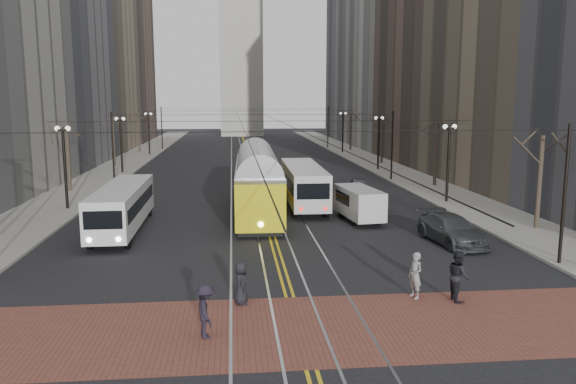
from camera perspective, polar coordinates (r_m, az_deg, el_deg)
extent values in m
plane|color=black|center=(23.23, -0.05, -9.84)|extent=(260.00, 260.00, 0.00)
cube|color=gray|center=(68.48, -16.46, 2.62)|extent=(5.00, 140.00, 0.15)
cube|color=gray|center=(69.41, 8.69, 2.98)|extent=(5.00, 140.00, 0.15)
cube|color=brown|center=(19.52, 1.14, -13.66)|extent=(25.00, 6.00, 0.01)
cube|color=gray|center=(67.30, -3.80, 2.81)|extent=(4.80, 130.00, 0.02)
cube|color=gold|center=(67.30, -3.80, 2.82)|extent=(0.42, 130.00, 0.01)
cube|color=slate|center=(72.35, -25.48, 15.90)|extent=(16.00, 20.00, 34.00)
cube|color=brown|center=(111.03, -18.44, 15.27)|extent=(16.00, 20.00, 40.00)
cube|color=brown|center=(73.85, 17.07, 16.23)|extent=(16.00, 20.00, 34.00)
cube|color=slate|center=(112.01, 9.00, 15.57)|extent=(16.00, 20.00, 40.00)
cube|color=#B2AFA5|center=(125.52, -4.86, 18.65)|extent=(9.00, 9.00, 56.00)
cylinder|color=black|center=(41.76, -21.70, 2.03)|extent=(0.20, 0.20, 5.60)
cylinder|color=black|center=(61.13, -16.59, 4.42)|extent=(0.20, 0.20, 5.60)
cylinder|color=black|center=(80.81, -13.94, 5.64)|extent=(0.20, 0.20, 5.60)
cylinder|color=black|center=(43.14, 15.94, 2.55)|extent=(0.20, 0.20, 5.60)
cylinder|color=black|center=(62.09, 9.17, 4.76)|extent=(0.20, 0.20, 5.60)
cylinder|color=black|center=(81.54, 5.58, 5.90)|extent=(0.20, 0.20, 5.60)
cylinder|color=#382D23|center=(49.95, -21.41, 3.15)|extent=(0.28, 0.28, 5.60)
cylinder|color=#382D23|center=(67.39, -17.31, 4.81)|extent=(0.28, 0.28, 5.60)
cylinder|color=#382D23|center=(85.06, -14.90, 5.77)|extent=(0.28, 0.28, 5.60)
cylinder|color=#382D23|center=(35.95, 24.17, 0.79)|extent=(0.28, 0.28, 5.60)
cylinder|color=#382D23|center=(51.28, 14.76, 3.63)|extent=(0.28, 0.28, 5.60)
cylinder|color=#382D23|center=(68.38, 9.52, 5.16)|extent=(0.28, 0.28, 5.60)
cylinder|color=#382D23|center=(85.85, 6.38, 6.06)|extent=(0.28, 0.28, 5.60)
cylinder|color=black|center=(66.86, -5.16, 7.90)|extent=(0.03, 120.00, 0.03)
cylinder|color=black|center=(66.95, -2.56, 7.93)|extent=(0.03, 120.00, 0.03)
cylinder|color=black|center=(53.12, -17.37, 4.24)|extent=(0.16, 0.16, 6.60)
cylinder|color=black|center=(88.60, -12.71, 6.31)|extent=(0.16, 0.16, 6.60)
cylinder|color=black|center=(28.52, 26.27, -0.37)|extent=(0.16, 0.16, 6.60)
cylinder|color=black|center=(54.15, 10.52, 4.60)|extent=(0.16, 0.16, 6.60)
cylinder|color=black|center=(89.22, 4.08, 6.53)|extent=(0.16, 0.16, 6.60)
cube|color=silver|center=(34.34, -16.45, -1.62)|extent=(2.32, 10.65, 2.66)
cube|color=#D1C512|center=(38.11, -3.12, 0.51)|extent=(3.17, 15.25, 3.58)
cube|color=silver|center=(40.85, 1.57, 0.64)|extent=(2.58, 11.21, 2.91)
cube|color=silver|center=(35.83, 7.23, -1.30)|extent=(2.44, 4.99, 2.12)
imported|color=#42464A|center=(46.24, 7.24, 0.60)|extent=(2.17, 4.08, 1.32)
imported|color=#3E4246|center=(31.45, 16.26, -3.68)|extent=(2.73, 5.40, 1.50)
imported|color=black|center=(21.45, -4.81, -9.22)|extent=(0.64, 0.86, 1.61)
imported|color=gray|center=(22.53, 12.81, -8.25)|extent=(0.63, 0.77, 1.81)
imported|color=black|center=(22.66, 16.92, -8.13)|extent=(0.75, 0.95, 1.95)
imported|color=black|center=(18.68, -8.37, -11.89)|extent=(0.90, 1.27, 1.78)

